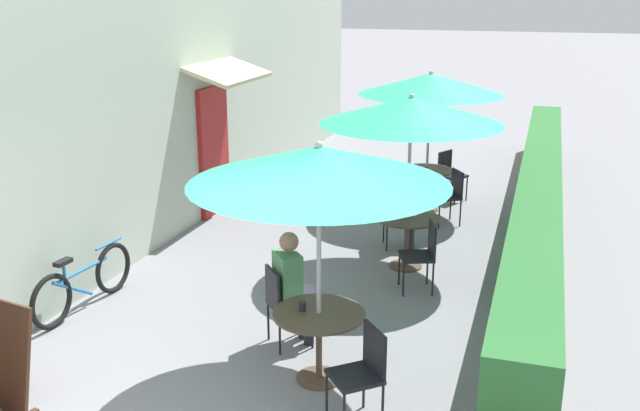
% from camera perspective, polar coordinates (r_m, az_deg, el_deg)
% --- Properties ---
extents(cafe_facade_wall, '(0.98, 13.83, 4.20)m').
position_cam_1_polar(cafe_facade_wall, '(12.21, -8.20, 9.71)').
color(cafe_facade_wall, '#B2C1AD').
rests_on(cafe_facade_wall, ground_plane).
extents(planter_hedge, '(0.60, 12.83, 1.01)m').
position_cam_1_polar(planter_hedge, '(11.36, 17.07, 0.55)').
color(planter_hedge, tan).
rests_on(planter_hedge, ground_plane).
extents(patio_table_near, '(0.88, 0.88, 0.71)m').
position_cam_1_polar(patio_table_near, '(6.81, -0.08, -9.81)').
color(patio_table_near, brown).
rests_on(patio_table_near, ground_plane).
extents(patio_umbrella_near, '(2.35, 2.35, 2.34)m').
position_cam_1_polar(patio_umbrella_near, '(6.26, -0.09, 3.25)').
color(patio_umbrella_near, '#B7B7BC').
rests_on(patio_umbrella_near, ground_plane).
extents(cafe_chair_near_left, '(0.56, 0.56, 0.87)m').
position_cam_1_polar(cafe_chair_near_left, '(7.45, -2.99, -7.57)').
color(cafe_chair_near_left, black).
rests_on(cafe_chair_near_left, ground_plane).
extents(seated_patron_near_left, '(0.51, 0.50, 1.25)m').
position_cam_1_polar(seated_patron_near_left, '(7.42, -2.20, -6.24)').
color(seated_patron_near_left, '#23232D').
rests_on(seated_patron_near_left, ground_plane).
extents(cafe_chair_near_right, '(0.56, 0.56, 0.87)m').
position_cam_1_polar(cafe_chair_near_right, '(6.23, 3.45, -12.84)').
color(cafe_chair_near_right, black).
rests_on(cafe_chair_near_right, ground_plane).
extents(coffee_cup_near, '(0.07, 0.07, 0.09)m').
position_cam_1_polar(coffee_cup_near, '(6.76, -1.43, -8.06)').
color(coffee_cup_near, '#232328').
rests_on(coffee_cup_near, patio_table_near).
extents(patio_table_mid, '(0.88, 0.88, 0.71)m').
position_cam_1_polar(patio_table_mid, '(9.55, 6.96, -1.87)').
color(patio_table_mid, brown).
rests_on(patio_table_mid, ground_plane).
extents(patio_umbrella_mid, '(2.35, 2.35, 2.34)m').
position_cam_1_polar(patio_umbrella_mid, '(9.16, 7.31, 7.55)').
color(patio_umbrella_mid, '#B7B7BC').
rests_on(patio_umbrella_mid, ground_plane).
extents(cafe_chair_mid_left, '(0.51, 0.51, 0.87)m').
position_cam_1_polar(cafe_chair_mid_left, '(10.28, 5.86, -0.60)').
color(cafe_chair_mid_left, black).
rests_on(cafe_chair_mid_left, ground_plane).
extents(seated_patron_mid_left, '(0.49, 0.44, 1.25)m').
position_cam_1_polar(seated_patron_mid_left, '(10.24, 6.51, 0.32)').
color(seated_patron_mid_left, '#23232D').
rests_on(seated_patron_mid_left, ground_plane).
extents(cafe_chair_mid_right, '(0.51, 0.51, 0.87)m').
position_cam_1_polar(cafe_chair_mid_right, '(8.85, 8.23, -3.64)').
color(cafe_chair_mid_right, black).
rests_on(cafe_chair_mid_right, ground_plane).
extents(coffee_cup_mid, '(0.07, 0.07, 0.09)m').
position_cam_1_polar(coffee_cup_mid, '(9.58, 7.08, -0.48)').
color(coffee_cup_mid, teal).
rests_on(coffee_cup_mid, patio_table_mid).
extents(patio_table_far, '(0.88, 0.88, 0.71)m').
position_cam_1_polar(patio_table_far, '(12.07, 8.51, 2.11)').
color(patio_table_far, brown).
rests_on(patio_table_far, ground_plane).
extents(patio_umbrella_far, '(2.35, 2.35, 2.34)m').
position_cam_1_polar(patio_umbrella_far, '(11.77, 8.85, 9.58)').
color(patio_umbrella_far, '#B7B7BC').
rests_on(patio_umbrella_far, ground_plane).
extents(cafe_chair_far_left, '(0.55, 0.55, 0.87)m').
position_cam_1_polar(cafe_chair_far_left, '(11.43, 10.39, 1.03)').
color(cafe_chair_far_left, black).
rests_on(cafe_chair_far_left, ground_plane).
extents(cafe_chair_far_right, '(0.54, 0.54, 0.87)m').
position_cam_1_polar(cafe_chair_far_right, '(12.74, 10.32, 2.69)').
color(cafe_chair_far_right, black).
rests_on(cafe_chair_far_right, ground_plane).
extents(cafe_chair_far_back, '(0.42, 0.42, 0.87)m').
position_cam_1_polar(cafe_chair_far_back, '(12.11, 4.80, 2.17)').
color(cafe_chair_far_back, black).
rests_on(cafe_chair_far_back, ground_plane).
extents(coffee_cup_far, '(0.07, 0.07, 0.09)m').
position_cam_1_polar(coffee_cup_far, '(11.86, 8.51, 2.89)').
color(coffee_cup_far, '#B73D3D').
rests_on(coffee_cup_far, patio_table_far).
extents(bicycle_leaning, '(0.20, 1.69, 0.72)m').
position_cam_1_polar(bicycle_leaning, '(8.77, -18.40, -5.88)').
color(bicycle_leaning, black).
rests_on(bicycle_leaning, ground_plane).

